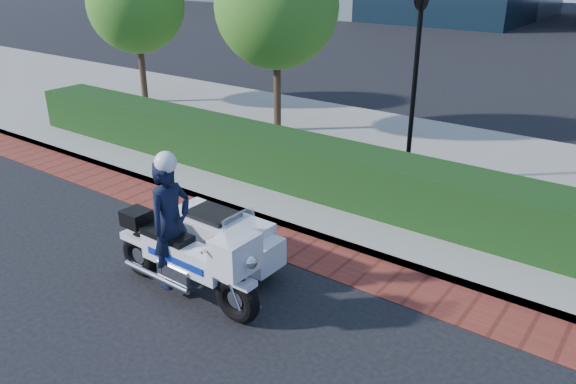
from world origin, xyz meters
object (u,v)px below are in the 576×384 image
Objects in this scene: lamppost at (418,48)px; police_motorcycle at (198,239)px; tree_a at (136,4)px; tree_b at (277,6)px.

police_motorcycle is (-0.85, -5.46, -2.20)m from lamppost.
lamppost is 1.53× the size of police_motorcycle.
lamppost is at bearing -7.41° from tree_a.
tree_b is 8.14m from police_motorcycle.
tree_a is 11.64m from police_motorcycle.
lamppost is 5.95m from police_motorcycle.
tree_b is at bearing 163.89° from lamppost.
tree_b reaches higher than police_motorcycle.
police_motorcycle is (9.15, -6.76, -2.46)m from tree_a.
lamppost is at bearing 81.75° from police_motorcycle.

